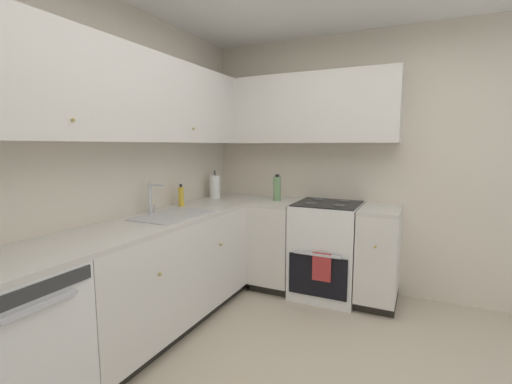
{
  "coord_description": "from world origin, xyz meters",
  "views": [
    {
      "loc": [
        -1.76,
        -0.36,
        1.49
      ],
      "look_at": [
        1.01,
        0.94,
        1.08
      ],
      "focal_mm": 24.82,
      "sensor_mm": 36.0,
      "label": 1
    }
  ],
  "objects_px": {
    "oven_range": "(327,249)",
    "soap_bottle": "(181,196)",
    "dishwasher": "(6,353)",
    "paper_towel_roll": "(215,187)",
    "oil_bottle": "(277,188)"
  },
  "relations": [
    {
      "from": "oven_range",
      "to": "soap_bottle",
      "type": "bearing_deg",
      "value": 120.58
    },
    {
      "from": "dishwasher",
      "to": "soap_bottle",
      "type": "distance_m",
      "value": 1.8
    },
    {
      "from": "dishwasher",
      "to": "paper_towel_roll",
      "type": "distance_m",
      "value": 2.35
    },
    {
      "from": "soap_bottle",
      "to": "paper_towel_roll",
      "type": "xyz_separation_m",
      "value": [
        0.57,
        -0.02,
        0.03
      ]
    },
    {
      "from": "dishwasher",
      "to": "oven_range",
      "type": "bearing_deg",
      "value": -23.18
    },
    {
      "from": "dishwasher",
      "to": "paper_towel_roll",
      "type": "bearing_deg",
      "value": 4.06
    },
    {
      "from": "soap_bottle",
      "to": "dishwasher",
      "type": "bearing_deg",
      "value": -173.93
    },
    {
      "from": "paper_towel_roll",
      "to": "oil_bottle",
      "type": "relative_size",
      "value": 1.14
    },
    {
      "from": "oven_range",
      "to": "oil_bottle",
      "type": "relative_size",
      "value": 3.93
    },
    {
      "from": "soap_bottle",
      "to": "oil_bottle",
      "type": "xyz_separation_m",
      "value": [
        0.7,
        -0.69,
        0.03
      ]
    },
    {
      "from": "dishwasher",
      "to": "oil_bottle",
      "type": "height_order",
      "value": "oil_bottle"
    },
    {
      "from": "oven_range",
      "to": "oil_bottle",
      "type": "distance_m",
      "value": 0.78
    },
    {
      "from": "dishwasher",
      "to": "soap_bottle",
      "type": "relative_size",
      "value": 4.2
    },
    {
      "from": "oven_range",
      "to": "soap_bottle",
      "type": "xyz_separation_m",
      "value": [
        -0.72,
        1.22,
        0.54
      ]
    },
    {
      "from": "paper_towel_roll",
      "to": "oil_bottle",
      "type": "distance_m",
      "value": 0.68
    }
  ]
}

